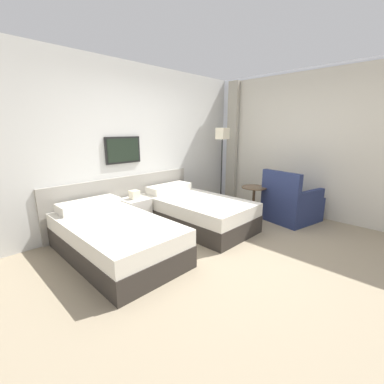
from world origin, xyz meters
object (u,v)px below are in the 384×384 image
(bed_near_door, at_px, (115,237))
(bed_near_window, at_px, (196,211))
(floor_lamp, at_px, (222,143))
(side_table, at_px, (254,196))
(nightstand, at_px, (135,212))
(armchair, at_px, (291,205))

(bed_near_door, bearing_deg, bed_near_window, 0.00)
(bed_near_door, bearing_deg, floor_lamp, 9.38)
(bed_near_door, xyz_separation_m, floor_lamp, (2.81, 0.46, 1.10))
(bed_near_window, height_order, side_table, bed_near_window)
(bed_near_window, bearing_deg, nightstand, 138.19)
(bed_near_door, distance_m, armchair, 3.10)
(bed_near_door, height_order, armchair, armchair)
(bed_near_window, distance_m, side_table, 1.14)
(side_table, relative_size, armchair, 0.62)
(armchair, bearing_deg, side_table, 46.78)
(bed_near_window, xyz_separation_m, armchair, (1.39, -1.05, 0.04))
(bed_near_window, xyz_separation_m, nightstand, (-0.77, 0.69, 0.00))
(bed_near_window, relative_size, armchair, 1.95)
(floor_lamp, distance_m, armchair, 1.85)
(floor_lamp, distance_m, side_table, 1.37)
(side_table, bearing_deg, floor_lamp, 74.47)
(bed_near_door, relative_size, floor_lamp, 1.15)
(bed_near_door, distance_m, nightstand, 1.03)
(armchair, bearing_deg, bed_near_window, 64.51)
(bed_near_window, height_order, armchair, armchair)
(bed_near_window, distance_m, nightstand, 1.03)
(bed_near_window, relative_size, floor_lamp, 1.15)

